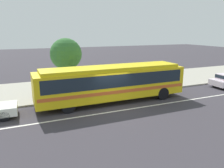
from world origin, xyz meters
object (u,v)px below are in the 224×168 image
pedestrian_waiting_near_sign (124,76)px  pedestrian_walking_along_curb (117,78)px  street_tree_near_stop (66,54)px  bus_stop_sign (143,73)px  transit_bus (113,81)px

pedestrian_waiting_near_sign → pedestrian_walking_along_curb: bearing=-161.5°
pedestrian_walking_along_curb → street_tree_near_stop: (-4.53, 0.89, 2.31)m
pedestrian_waiting_near_sign → street_tree_near_stop: bearing=173.7°
pedestrian_waiting_near_sign → street_tree_near_stop: (-5.41, 0.59, 2.27)m
street_tree_near_stop → bus_stop_sign: bearing=-20.5°
transit_bus → street_tree_near_stop: street_tree_near_stop is taller
pedestrian_waiting_near_sign → bus_stop_sign: bus_stop_sign is taller
transit_bus → bus_stop_sign: 4.13m
transit_bus → pedestrian_waiting_near_sign: size_ratio=6.71×
transit_bus → bus_stop_sign: bearing=24.5°
bus_stop_sign → pedestrian_walking_along_curb: bearing=141.1°
transit_bus → pedestrian_walking_along_curb: transit_bus is taller
transit_bus → pedestrian_walking_along_curb: (1.90, 3.21, -0.53)m
transit_bus → bus_stop_sign: (3.76, 1.71, 0.06)m
pedestrian_walking_along_curb → bus_stop_sign: 2.46m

